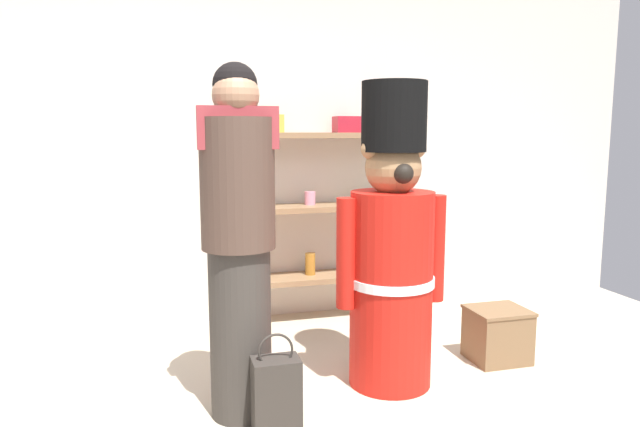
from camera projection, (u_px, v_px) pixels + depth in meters
back_wall at (250, 148)px, 4.29m from camera, size 6.40×0.12×2.60m
merchandise_shelf at (311, 202)px, 4.25m from camera, size 1.32×0.35×1.79m
teddy_bear_guard at (392, 253)px, 3.15m from camera, size 0.64×0.48×1.68m
person_shopper at (239, 238)px, 2.77m from camera, size 0.38×0.36×1.74m
shopping_bag at (276, 394)px, 2.69m from camera, size 0.22×0.15×0.49m
display_crate at (497, 334)px, 3.55m from camera, size 0.35×0.31×0.33m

